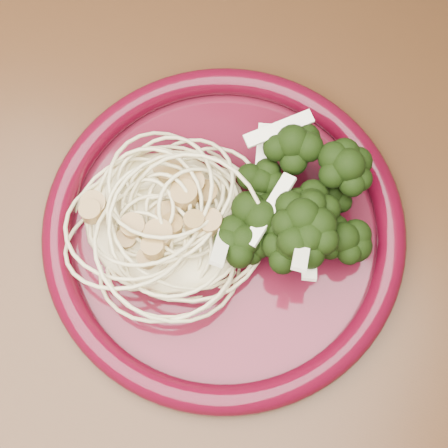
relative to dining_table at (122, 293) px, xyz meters
name	(u,v)px	position (x,y,z in m)	size (l,w,h in m)	color
dining_table	(122,293)	(0.00, 0.00, 0.00)	(1.20, 0.80, 0.75)	#472814
dinner_plate	(224,228)	(0.08, 0.07, 0.11)	(0.36, 0.36, 0.02)	#4C0E1B
spaghetti_pile	(165,216)	(0.03, 0.05, 0.12)	(0.14, 0.12, 0.03)	beige
scallop_cluster	(160,200)	(0.03, 0.05, 0.15)	(0.12, 0.12, 0.04)	tan
broccoli_pile	(299,228)	(0.13, 0.08, 0.13)	(0.09, 0.15, 0.05)	black
onion_garnish	(304,213)	(0.13, 0.08, 0.16)	(0.06, 0.10, 0.06)	white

